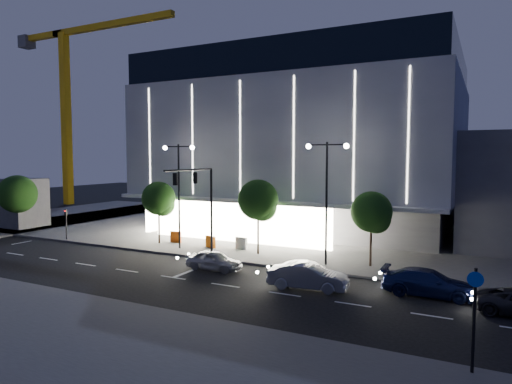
{
  "coord_description": "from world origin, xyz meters",
  "views": [
    {
      "loc": [
        20.26,
        -25.3,
        7.97
      ],
      "look_at": [
        3.03,
        8.53,
        5.0
      ],
      "focal_mm": 32.0,
      "sensor_mm": 36.0,
      "label": 1
    }
  ],
  "objects_px": {
    "ped_signal_far": "(66,221)",
    "barrier_a": "(176,237)",
    "tree_mid": "(259,202)",
    "street_lamp_east": "(327,185)",
    "barrier_c": "(211,242)",
    "street_lamp_west": "(179,180)",
    "car_third": "(429,283)",
    "traffic_mast": "(201,195)",
    "car_second": "(308,276)",
    "tree_right": "(372,214)",
    "barrier_d": "(241,243)",
    "tree_left": "(159,200)",
    "tower_crane": "(70,79)",
    "car_lead": "(214,260)",
    "cycle_sign_pole": "(474,315)"
  },
  "relations": [
    {
      "from": "ped_signal_far",
      "to": "barrier_a",
      "type": "height_order",
      "value": "ped_signal_far"
    },
    {
      "from": "tree_mid",
      "to": "street_lamp_east",
      "type": "bearing_deg",
      "value": -9.69
    },
    {
      "from": "barrier_c",
      "to": "street_lamp_west",
      "type": "bearing_deg",
      "value": -129.6
    },
    {
      "from": "street_lamp_west",
      "to": "car_third",
      "type": "bearing_deg",
      "value": -11.1
    },
    {
      "from": "traffic_mast",
      "to": "tree_mid",
      "type": "xyz_separation_m",
      "value": [
        3.03,
        3.68,
        -0.69
      ]
    },
    {
      "from": "barrier_a",
      "to": "street_lamp_west",
      "type": "bearing_deg",
      "value": -43.65
    },
    {
      "from": "street_lamp_west",
      "to": "car_second",
      "type": "distance_m",
      "value": 15.9
    },
    {
      "from": "tree_right",
      "to": "barrier_d",
      "type": "bearing_deg",
      "value": 174.74
    },
    {
      "from": "tree_right",
      "to": "car_second",
      "type": "distance_m",
      "value": 7.89
    },
    {
      "from": "tree_left",
      "to": "tower_crane",
      "type": "bearing_deg",
      "value": 149.02
    },
    {
      "from": "tree_mid",
      "to": "car_lead",
      "type": "bearing_deg",
      "value": -96.73
    },
    {
      "from": "tower_crane",
      "to": "barrier_d",
      "type": "relative_size",
      "value": 29.09
    },
    {
      "from": "cycle_sign_pole",
      "to": "barrier_c",
      "type": "height_order",
      "value": "cycle_sign_pole"
    },
    {
      "from": "tree_right",
      "to": "car_third",
      "type": "bearing_deg",
      "value": -48.58
    },
    {
      "from": "tower_crane",
      "to": "tree_mid",
      "type": "bearing_deg",
      "value": -25.02
    },
    {
      "from": "traffic_mast",
      "to": "ped_signal_far",
      "type": "height_order",
      "value": "traffic_mast"
    },
    {
      "from": "street_lamp_east",
      "to": "tree_mid",
      "type": "relative_size",
      "value": 1.46
    },
    {
      "from": "cycle_sign_pole",
      "to": "car_lead",
      "type": "height_order",
      "value": "cycle_sign_pole"
    },
    {
      "from": "car_second",
      "to": "car_third",
      "type": "xyz_separation_m",
      "value": [
        6.64,
        1.88,
        -0.03
      ]
    },
    {
      "from": "ped_signal_far",
      "to": "cycle_sign_pole",
      "type": "xyz_separation_m",
      "value": [
        35.0,
        -12.01,
        0.4
      ]
    },
    {
      "from": "car_second",
      "to": "car_third",
      "type": "distance_m",
      "value": 6.9
    },
    {
      "from": "tower_crane",
      "to": "car_third",
      "type": "xyz_separation_m",
      "value": [
        58.39,
        -26.02,
        -19.75
      ]
    },
    {
      "from": "traffic_mast",
      "to": "car_third",
      "type": "bearing_deg",
      "value": -4.7
    },
    {
      "from": "street_lamp_east",
      "to": "street_lamp_west",
      "type": "bearing_deg",
      "value": 180.0
    },
    {
      "from": "cycle_sign_pole",
      "to": "car_lead",
      "type": "relative_size",
      "value": 0.99
    },
    {
      "from": "ped_signal_far",
      "to": "tree_mid",
      "type": "height_order",
      "value": "tree_mid"
    },
    {
      "from": "street_lamp_west",
      "to": "barrier_c",
      "type": "bearing_deg",
      "value": 31.61
    },
    {
      "from": "cycle_sign_pole",
      "to": "barrier_c",
      "type": "relative_size",
      "value": 3.64
    },
    {
      "from": "cycle_sign_pole",
      "to": "tree_mid",
      "type": "bearing_deg",
      "value": 137.71
    },
    {
      "from": "tree_left",
      "to": "tree_right",
      "type": "relative_size",
      "value": 1.04
    },
    {
      "from": "ped_signal_far",
      "to": "tower_crane",
      "type": "xyz_separation_m",
      "value": [
        -25.92,
        23.5,
        18.62
      ]
    },
    {
      "from": "tree_mid",
      "to": "barrier_c",
      "type": "distance_m",
      "value": 6.05
    },
    {
      "from": "street_lamp_west",
      "to": "barrier_c",
      "type": "height_order",
      "value": "street_lamp_west"
    },
    {
      "from": "car_third",
      "to": "traffic_mast",
      "type": "bearing_deg",
      "value": 84.24
    },
    {
      "from": "barrier_a",
      "to": "barrier_d",
      "type": "height_order",
      "value": "same"
    },
    {
      "from": "barrier_a",
      "to": "car_second",
      "type": "bearing_deg",
      "value": -24.1
    },
    {
      "from": "tower_crane",
      "to": "car_second",
      "type": "height_order",
      "value": "tower_crane"
    },
    {
      "from": "street_lamp_west",
      "to": "ped_signal_far",
      "type": "xyz_separation_m",
      "value": [
        -12.0,
        -1.5,
        -4.07
      ]
    },
    {
      "from": "street_lamp_east",
      "to": "car_lead",
      "type": "height_order",
      "value": "street_lamp_east"
    },
    {
      "from": "tree_right",
      "to": "car_lead",
      "type": "bearing_deg",
      "value": -149.78
    },
    {
      "from": "street_lamp_west",
      "to": "street_lamp_east",
      "type": "xyz_separation_m",
      "value": [
        13.0,
        0.0,
        0.0
      ]
    },
    {
      "from": "car_third",
      "to": "car_second",
      "type": "bearing_deg",
      "value": 104.76
    },
    {
      "from": "barrier_d",
      "to": "tree_left",
      "type": "bearing_deg",
      "value": -163.6
    },
    {
      "from": "car_third",
      "to": "barrier_c",
      "type": "xyz_separation_m",
      "value": [
        -18.23,
        5.39,
        -0.11
      ]
    },
    {
      "from": "tree_mid",
      "to": "tree_right",
      "type": "relative_size",
      "value": 1.12
    },
    {
      "from": "street_lamp_east",
      "to": "tower_crane",
      "type": "bearing_deg",
      "value": 156.63
    },
    {
      "from": "traffic_mast",
      "to": "tree_right",
      "type": "xyz_separation_m",
      "value": [
        12.03,
        3.68,
        -1.14
      ]
    },
    {
      "from": "street_lamp_west",
      "to": "car_second",
      "type": "relative_size",
      "value": 1.88
    },
    {
      "from": "traffic_mast",
      "to": "barrier_d",
      "type": "relative_size",
      "value": 6.43
    },
    {
      "from": "street_lamp_west",
      "to": "tree_left",
      "type": "relative_size",
      "value": 1.57
    }
  ]
}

